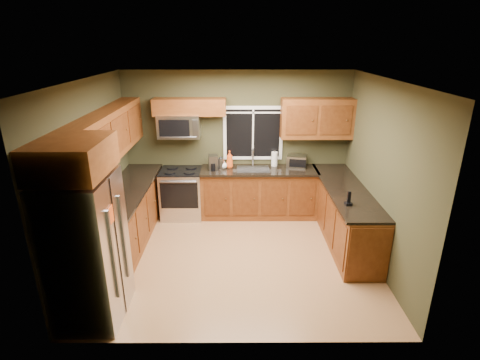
{
  "coord_description": "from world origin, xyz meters",
  "views": [
    {
      "loc": [
        0.03,
        -5.1,
        3.2
      ],
      "look_at": [
        0.05,
        0.35,
        1.15
      ],
      "focal_mm": 28.0,
      "sensor_mm": 36.0,
      "label": 1
    }
  ],
  "objects_px": {
    "range": "(182,193)",
    "microwave": "(179,126)",
    "soap_bottle_a": "(230,159)",
    "toaster_oven": "(296,161)",
    "kettle": "(221,163)",
    "refrigerator": "(87,250)",
    "cordless_phone": "(349,201)",
    "soap_bottle_c": "(224,164)",
    "paper_towel_roll": "(274,159)",
    "coffee_maker": "(213,163)"
  },
  "relations": [
    {
      "from": "soap_bottle_a",
      "to": "kettle",
      "type": "bearing_deg",
      "value": -164.84
    },
    {
      "from": "refrigerator",
      "to": "soap_bottle_a",
      "type": "relative_size",
      "value": 5.55
    },
    {
      "from": "microwave",
      "to": "toaster_oven",
      "type": "distance_m",
      "value": 2.27
    },
    {
      "from": "refrigerator",
      "to": "soap_bottle_c",
      "type": "relative_size",
      "value": 11.41
    },
    {
      "from": "range",
      "to": "coffee_maker",
      "type": "xyz_separation_m",
      "value": [
        0.61,
        -0.01,
        0.6
      ]
    },
    {
      "from": "refrigerator",
      "to": "coffee_maker",
      "type": "height_order",
      "value": "refrigerator"
    },
    {
      "from": "microwave",
      "to": "coffee_maker",
      "type": "relative_size",
      "value": 2.78
    },
    {
      "from": "soap_bottle_a",
      "to": "soap_bottle_c",
      "type": "height_order",
      "value": "soap_bottle_a"
    },
    {
      "from": "coffee_maker",
      "to": "cordless_phone",
      "type": "xyz_separation_m",
      "value": [
        2.07,
        -1.59,
        -0.06
      ]
    },
    {
      "from": "microwave",
      "to": "soap_bottle_a",
      "type": "height_order",
      "value": "microwave"
    },
    {
      "from": "refrigerator",
      "to": "soap_bottle_a",
      "type": "distance_m",
      "value": 3.3
    },
    {
      "from": "toaster_oven",
      "to": "kettle",
      "type": "bearing_deg",
      "value": -176.79
    },
    {
      "from": "kettle",
      "to": "soap_bottle_a",
      "type": "xyz_separation_m",
      "value": [
        0.16,
        0.04,
        0.05
      ]
    },
    {
      "from": "toaster_oven",
      "to": "cordless_phone",
      "type": "bearing_deg",
      "value": -73.86
    },
    {
      "from": "kettle",
      "to": "paper_towel_roll",
      "type": "relative_size",
      "value": 0.79
    },
    {
      "from": "microwave",
      "to": "soap_bottle_c",
      "type": "distance_m",
      "value": 1.07
    },
    {
      "from": "coffee_maker",
      "to": "soap_bottle_c",
      "type": "distance_m",
      "value": 0.21
    },
    {
      "from": "range",
      "to": "paper_towel_roll",
      "type": "xyz_separation_m",
      "value": [
        1.76,
        0.21,
        0.61
      ]
    },
    {
      "from": "kettle",
      "to": "cordless_phone",
      "type": "relative_size",
      "value": 1.14
    },
    {
      "from": "refrigerator",
      "to": "microwave",
      "type": "distance_m",
      "value": 3.1
    },
    {
      "from": "range",
      "to": "soap_bottle_a",
      "type": "relative_size",
      "value": 2.89
    },
    {
      "from": "refrigerator",
      "to": "coffee_maker",
      "type": "distance_m",
      "value": 3.06
    },
    {
      "from": "toaster_oven",
      "to": "paper_towel_roll",
      "type": "bearing_deg",
      "value": 171.28
    },
    {
      "from": "paper_towel_roll",
      "to": "coffee_maker",
      "type": "bearing_deg",
      "value": -169.36
    },
    {
      "from": "soap_bottle_a",
      "to": "coffee_maker",
      "type": "bearing_deg",
      "value": -158.74
    },
    {
      "from": "coffee_maker",
      "to": "soap_bottle_c",
      "type": "bearing_deg",
      "value": 19.62
    },
    {
      "from": "microwave",
      "to": "kettle",
      "type": "distance_m",
      "value": 1.01
    },
    {
      "from": "range",
      "to": "cordless_phone",
      "type": "xyz_separation_m",
      "value": [
        2.68,
        -1.6,
        0.53
      ]
    },
    {
      "from": "range",
      "to": "cordless_phone",
      "type": "distance_m",
      "value": 3.16
    },
    {
      "from": "soap_bottle_a",
      "to": "toaster_oven",
      "type": "bearing_deg",
      "value": 1.62
    },
    {
      "from": "coffee_maker",
      "to": "soap_bottle_a",
      "type": "distance_m",
      "value": 0.32
    },
    {
      "from": "paper_towel_roll",
      "to": "microwave",
      "type": "bearing_deg",
      "value": -177.58
    },
    {
      "from": "refrigerator",
      "to": "paper_towel_roll",
      "type": "relative_size",
      "value": 5.97
    },
    {
      "from": "soap_bottle_c",
      "to": "cordless_phone",
      "type": "relative_size",
      "value": 0.75
    },
    {
      "from": "coffee_maker",
      "to": "soap_bottle_c",
      "type": "xyz_separation_m",
      "value": [
        0.19,
        0.07,
        -0.05
      ]
    },
    {
      "from": "refrigerator",
      "to": "microwave",
      "type": "height_order",
      "value": "microwave"
    },
    {
      "from": "range",
      "to": "paper_towel_roll",
      "type": "bearing_deg",
      "value": 6.82
    },
    {
      "from": "kettle",
      "to": "cordless_phone",
      "type": "distance_m",
      "value": 2.55
    },
    {
      "from": "paper_towel_roll",
      "to": "soap_bottle_a",
      "type": "relative_size",
      "value": 0.93
    },
    {
      "from": "paper_towel_roll",
      "to": "toaster_oven",
      "type": "bearing_deg",
      "value": -8.72
    },
    {
      "from": "refrigerator",
      "to": "cordless_phone",
      "type": "bearing_deg",
      "value": 19.18
    },
    {
      "from": "microwave",
      "to": "toaster_oven",
      "type": "xyz_separation_m",
      "value": [
        2.17,
        0.01,
        -0.68
      ]
    },
    {
      "from": "kettle",
      "to": "soap_bottle_c",
      "type": "distance_m",
      "value": 0.06
    },
    {
      "from": "range",
      "to": "paper_towel_roll",
      "type": "distance_m",
      "value": 1.87
    },
    {
      "from": "cordless_phone",
      "to": "paper_towel_roll",
      "type": "bearing_deg",
      "value": 116.88
    },
    {
      "from": "paper_towel_roll",
      "to": "range",
      "type": "bearing_deg",
      "value": -173.18
    },
    {
      "from": "soap_bottle_c",
      "to": "cordless_phone",
      "type": "bearing_deg",
      "value": -41.52
    },
    {
      "from": "range",
      "to": "microwave",
      "type": "distance_m",
      "value": 1.27
    },
    {
      "from": "kettle",
      "to": "soap_bottle_c",
      "type": "bearing_deg",
      "value": -5.19
    },
    {
      "from": "paper_towel_roll",
      "to": "cordless_phone",
      "type": "distance_m",
      "value": 2.03
    }
  ]
}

